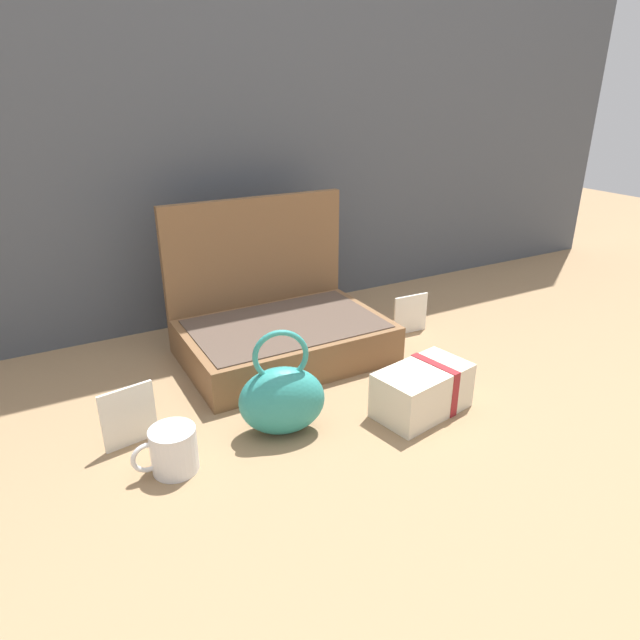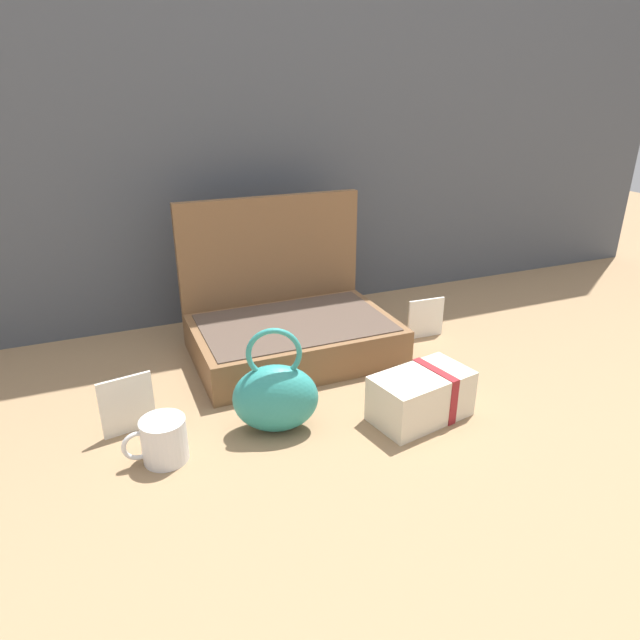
{
  "view_description": "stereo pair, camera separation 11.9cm",
  "coord_description": "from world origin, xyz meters",
  "px_view_note": "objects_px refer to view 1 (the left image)",
  "views": [
    {
      "loc": [
        -0.51,
        -0.98,
        0.66
      ],
      "look_at": [
        0.02,
        -0.02,
        0.2
      ],
      "focal_mm": 31.09,
      "sensor_mm": 36.0,
      "label": 1
    },
    {
      "loc": [
        -0.4,
        -1.03,
        0.66
      ],
      "look_at": [
        0.02,
        -0.02,
        0.2
      ],
      "focal_mm": 31.09,
      "sensor_mm": 36.0,
      "label": 2
    }
  ],
  "objects_px": {
    "open_suitcase": "(279,325)",
    "teal_pouch_handbag": "(282,399)",
    "cream_toiletry_bag": "(423,390)",
    "coffee_mug": "(173,450)",
    "poster_card_right": "(129,416)",
    "info_card_left": "(410,314)"
  },
  "relations": [
    {
      "from": "cream_toiletry_bag",
      "to": "info_card_left",
      "type": "xyz_separation_m",
      "value": [
        0.23,
        0.35,
        0.01
      ]
    },
    {
      "from": "coffee_mug",
      "to": "poster_card_right",
      "type": "bearing_deg",
      "value": 112.95
    },
    {
      "from": "open_suitcase",
      "to": "teal_pouch_handbag",
      "type": "xyz_separation_m",
      "value": [
        -0.15,
        -0.34,
        -0.0
      ]
    },
    {
      "from": "open_suitcase",
      "to": "poster_card_right",
      "type": "xyz_separation_m",
      "value": [
        -0.43,
        -0.23,
        -0.02
      ]
    },
    {
      "from": "open_suitcase",
      "to": "info_card_left",
      "type": "height_order",
      "value": "open_suitcase"
    },
    {
      "from": "cream_toiletry_bag",
      "to": "teal_pouch_handbag",
      "type": "bearing_deg",
      "value": 166.17
    },
    {
      "from": "coffee_mug",
      "to": "poster_card_right",
      "type": "distance_m",
      "value": 0.13
    },
    {
      "from": "cream_toiletry_bag",
      "to": "coffee_mug",
      "type": "relative_size",
      "value": 1.89
    },
    {
      "from": "coffee_mug",
      "to": "info_card_left",
      "type": "xyz_separation_m",
      "value": [
        0.77,
        0.29,
        0.01
      ]
    },
    {
      "from": "info_card_left",
      "to": "poster_card_right",
      "type": "xyz_separation_m",
      "value": [
        -0.82,
        -0.17,
        0.01
      ]
    },
    {
      "from": "open_suitcase",
      "to": "cream_toiletry_bag",
      "type": "distance_m",
      "value": 0.44
    },
    {
      "from": "cream_toiletry_bag",
      "to": "open_suitcase",
      "type": "bearing_deg",
      "value": 110.3
    },
    {
      "from": "teal_pouch_handbag",
      "to": "info_card_left",
      "type": "distance_m",
      "value": 0.6
    },
    {
      "from": "coffee_mug",
      "to": "poster_card_right",
      "type": "xyz_separation_m",
      "value": [
        -0.05,
        0.12,
        0.02
      ]
    },
    {
      "from": "teal_pouch_handbag",
      "to": "info_card_left",
      "type": "bearing_deg",
      "value": 27.2
    },
    {
      "from": "poster_card_right",
      "to": "teal_pouch_handbag",
      "type": "bearing_deg",
      "value": -30.88
    },
    {
      "from": "info_card_left",
      "to": "cream_toiletry_bag",
      "type": "bearing_deg",
      "value": -121.14
    },
    {
      "from": "poster_card_right",
      "to": "coffee_mug",
      "type": "bearing_deg",
      "value": -76.8
    },
    {
      "from": "teal_pouch_handbag",
      "to": "cream_toiletry_bag",
      "type": "bearing_deg",
      "value": -13.83
    },
    {
      "from": "teal_pouch_handbag",
      "to": "coffee_mug",
      "type": "distance_m",
      "value": 0.23
    },
    {
      "from": "open_suitcase",
      "to": "coffee_mug",
      "type": "bearing_deg",
      "value": -137.48
    },
    {
      "from": "open_suitcase",
      "to": "info_card_left",
      "type": "distance_m",
      "value": 0.39
    }
  ]
}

